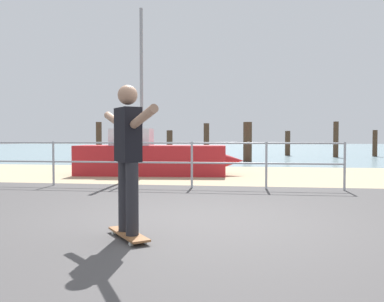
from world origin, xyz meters
The scene contains 14 objects.
ground_plane centered at (0.00, -1.00, 0.00)m, with size 24.00×10.00×0.04m, color #474444.
beach_strip centered at (0.00, 7.00, 0.00)m, with size 24.00×6.00×0.04m, color tan.
sea_surface centered at (0.00, 35.00, 0.00)m, with size 72.00×50.00×0.04m, color #75939E.
railing_fence centered at (-3.00, 3.60, 0.70)m, with size 11.51×0.05×1.05m.
sailboat centered at (-2.00, 6.51, 0.52)m, with size 5.02×1.73×4.98m.
skateboard centered at (-0.65, -0.91, 0.07)m, with size 0.65×0.76×0.08m.
skateboarder centered at (-0.65, -0.91, 1.02)m, with size 0.95×1.20×1.65m.
groyne_post_0 centered at (-6.57, 13.73, 0.94)m, with size 0.28×0.28×1.88m, color #422D1E.
groyne_post_1 centered at (-4.14, 19.57, 0.78)m, with size 0.37×0.37×1.56m, color #422D1E.
groyne_post_2 centered at (-1.71, 18.64, 0.98)m, with size 0.33×0.33×1.96m, color #422D1E.
groyne_post_3 centered at (0.72, 13.37, 0.92)m, with size 0.40×0.40×1.83m, color #422D1E.
groyne_post_4 centered at (3.15, 19.54, 0.75)m, with size 0.31×0.31×1.51m, color #422D1E.
groyne_post_5 centered at (5.57, 17.75, 1.00)m, with size 0.28×0.28×1.99m, color #422D1E.
groyne_post_6 centered at (8.00, 18.97, 0.77)m, with size 0.26×0.26×1.54m, color #422D1E.
Camera 1 is at (0.65, -5.21, 1.16)m, focal length 37.39 mm.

